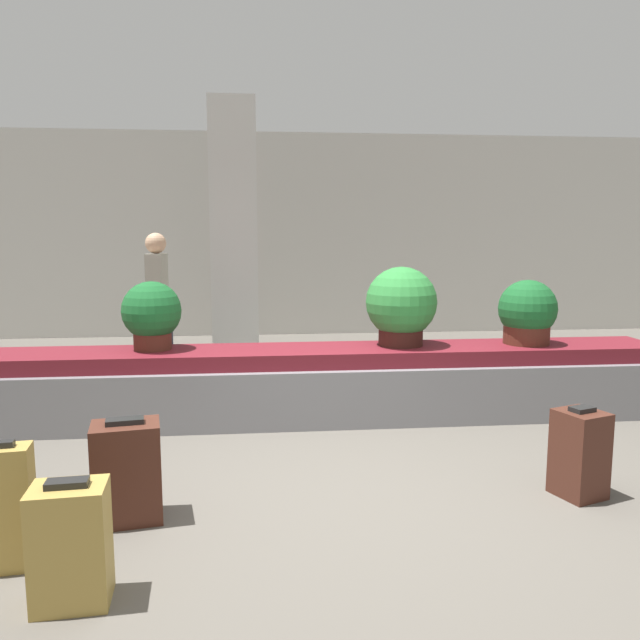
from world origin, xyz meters
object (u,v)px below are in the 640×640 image
at_px(suitcase_1, 0,508).
at_px(potted_plant_1, 152,314).
at_px(pillar, 235,236).
at_px(suitcase_0, 127,472).
at_px(suitcase_2, 580,453).
at_px(potted_plant_2, 401,306).
at_px(traveler_0, 158,293).
at_px(suitcase_3, 71,545).
at_px(potted_plant_0, 527,313).

distance_m(suitcase_1, potted_plant_1, 2.56).
height_order(pillar, suitcase_0, pillar).
distance_m(suitcase_2, potted_plant_1, 3.56).
bearing_deg(suitcase_1, suitcase_0, 36.18).
relative_size(suitcase_1, potted_plant_2, 0.92).
bearing_deg(suitcase_1, traveler_0, 80.81).
bearing_deg(suitcase_1, potted_plant_1, 74.86).
bearing_deg(pillar, traveler_0, -148.01).
distance_m(pillar, traveler_0, 1.18).
relative_size(pillar, potted_plant_2, 4.49).
distance_m(suitcase_2, suitcase_3, 2.97).
height_order(suitcase_0, suitcase_2, suitcase_0).
distance_m(potted_plant_0, potted_plant_1, 3.38).
bearing_deg(potted_plant_1, pillar, 72.95).
relative_size(potted_plant_0, traveler_0, 0.36).
bearing_deg(potted_plant_2, suitcase_3, -127.58).
bearing_deg(suitcase_0, suitcase_1, -146.54).
bearing_deg(suitcase_0, traveler_0, 85.94).
xyz_separation_m(suitcase_2, traveler_0, (-3.11, 3.53, 0.70)).
height_order(potted_plant_2, traveler_0, traveler_0).
xyz_separation_m(suitcase_3, potted_plant_1, (-0.07, 2.79, 0.67)).
relative_size(pillar, traveler_0, 1.95).
distance_m(suitcase_0, potted_plant_1, 2.09).
height_order(pillar, potted_plant_2, pillar).
height_order(suitcase_0, potted_plant_0, potted_plant_0).
height_order(pillar, suitcase_1, pillar).
bearing_deg(pillar, potted_plant_2, -54.26).
xyz_separation_m(potted_plant_0, traveler_0, (-3.57, 1.67, 0.06)).
height_order(suitcase_1, traveler_0, traveler_0).
distance_m(pillar, potted_plant_1, 2.33).
xyz_separation_m(suitcase_1, suitcase_2, (3.27, 0.54, -0.04)).
bearing_deg(potted_plant_1, traveler_0, 96.90).
distance_m(suitcase_1, potted_plant_2, 3.60).
xyz_separation_m(pillar, suitcase_0, (-0.50, -4.12, -1.31)).
bearing_deg(suitcase_2, suitcase_3, 177.69).
xyz_separation_m(suitcase_2, suitcase_3, (-2.84, -0.87, 0.00)).
xyz_separation_m(pillar, suitcase_1, (-1.01, -4.60, -1.29)).
bearing_deg(suitcase_2, potted_plant_0, 56.82).
distance_m(suitcase_0, traveler_0, 3.67).
bearing_deg(potted_plant_2, suitcase_0, -136.28).
xyz_separation_m(pillar, traveler_0, (-0.85, -0.53, -0.62)).
xyz_separation_m(suitcase_3, traveler_0, (-0.27, 4.40, 0.70)).
bearing_deg(potted_plant_0, suitcase_0, -149.19).
bearing_deg(potted_plant_0, suitcase_3, -140.40).
height_order(suitcase_0, traveler_0, traveler_0).
height_order(suitcase_2, potted_plant_0, potted_plant_0).
height_order(pillar, potted_plant_1, pillar).
xyz_separation_m(suitcase_3, potted_plant_0, (3.30, 2.73, 0.64)).
xyz_separation_m(pillar, potted_plant_0, (2.72, -2.20, -0.68)).
height_order(suitcase_2, suitcase_3, same).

